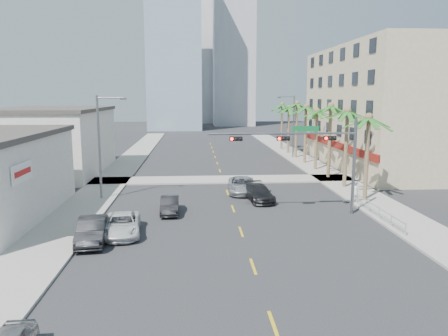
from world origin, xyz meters
name	(u,v)px	position (x,y,z in m)	size (l,w,h in m)	color
ground	(248,253)	(0.00, 0.00, 0.00)	(260.00, 260.00, 0.00)	#262628
sidewalk_right	(339,182)	(12.00, 20.00, 0.07)	(4.00, 120.00, 0.15)	gray
sidewalk_left	(106,185)	(-12.00, 20.00, 0.07)	(4.00, 120.00, 0.15)	gray
sidewalk_cross	(223,180)	(0.00, 22.00, 0.07)	(80.00, 4.00, 0.15)	gray
building_right	(393,107)	(21.99, 30.00, 7.50)	(15.25, 28.00, 15.00)	tan
building_left_far	(53,142)	(-19.50, 28.00, 3.60)	(11.00, 18.00, 7.20)	beige
tower_far_left	(174,37)	(-8.00, 95.00, 24.00)	(14.00, 14.00, 48.00)	#99B2C6
tower_far_right	(234,24)	(9.00, 110.00, 30.00)	(12.00, 12.00, 60.00)	#ADADB2
tower_far_center	(194,59)	(-3.00, 125.00, 21.00)	(16.00, 16.00, 42.00)	#ADADB2
traffic_signal_mast	(313,149)	(5.78, 7.95, 5.06)	(11.12, 0.54, 7.20)	slate
palm_tree_0	(369,118)	(11.60, 12.00, 7.08)	(4.80, 4.80, 7.80)	brown
palm_tree_1	(348,112)	(11.60, 17.20, 7.43)	(4.80, 4.80, 8.16)	brown
palm_tree_2	(331,107)	(11.60, 22.40, 7.78)	(4.80, 4.80, 8.52)	brown
palm_tree_3	(317,112)	(11.60, 27.60, 7.08)	(4.80, 4.80, 7.80)	brown
palm_tree_4	(306,108)	(11.60, 32.80, 7.43)	(4.80, 4.80, 8.16)	brown
palm_tree_5	(297,104)	(11.60, 38.00, 7.78)	(4.80, 4.80, 8.52)	brown
palm_tree_6	(289,108)	(11.60, 43.20, 7.08)	(4.80, 4.80, 7.80)	brown
palm_tree_7	(282,105)	(11.60, 48.40, 7.43)	(4.80, 4.80, 8.16)	brown
streetlight_left	(101,142)	(-11.00, 14.00, 5.06)	(2.55, 0.25, 9.00)	slate
streetlight_right	(292,123)	(11.00, 38.00, 5.06)	(2.55, 0.25, 9.00)	slate
guardrail	(379,211)	(10.30, 6.00, 0.67)	(0.08, 8.08, 1.00)	silver
car_parked_mid	(92,230)	(-9.40, 2.50, 0.77)	(1.64, 4.69, 1.55)	black
car_parked_far	(122,225)	(-7.80, 3.91, 0.68)	(2.27, 4.92, 1.37)	silver
car_lane_left	(170,205)	(-5.00, 8.99, 0.64)	(1.36, 3.91, 1.29)	black
car_lane_center	(242,185)	(1.33, 15.72, 0.73)	(2.44, 5.28, 1.47)	silver
car_lane_right	(259,193)	(2.46, 12.55, 0.69)	(1.94, 4.78, 1.39)	black
pedestrian	(355,192)	(10.30, 10.84, 1.03)	(0.64, 0.42, 1.77)	white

